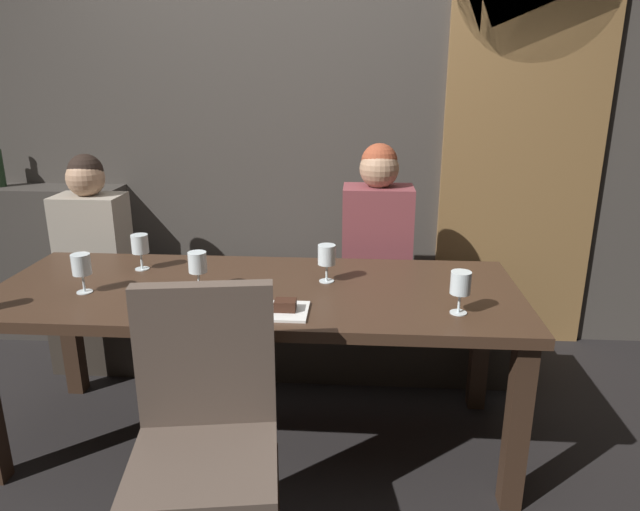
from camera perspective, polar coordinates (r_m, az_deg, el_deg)
ground at (r=2.78m, az=-5.87°, el=-17.56°), size 9.00×9.00×0.00m
back_wall_tiled at (r=3.48m, az=-3.18°, el=15.99°), size 6.00×0.12×3.00m
arched_door at (r=3.52m, az=19.70°, el=12.83°), size 0.90×0.05×2.55m
back_counter at (r=3.99m, az=-25.95°, el=-0.56°), size 1.10×0.28×0.95m
dining_table at (r=2.46m, az=-6.34°, el=-5.05°), size 2.20×0.84×0.74m
banquette_bench at (r=3.27m, az=-3.93°, el=-7.21°), size 2.50×0.44×0.45m
chair_near_side at (r=1.89m, az=-11.31°, el=-16.03°), size 0.50×0.50×0.98m
diner_redhead at (r=3.37m, az=-21.71°, el=2.68°), size 0.36×0.24×0.74m
diner_bearded at (r=3.02m, az=5.71°, el=2.90°), size 0.36×0.24×0.81m
wine_glass_far_left at (r=2.18m, az=13.76°, el=-2.86°), size 0.08×0.08×0.16m
wine_glass_center_front at (r=2.73m, az=-17.42°, el=1.02°), size 0.08×0.08×0.16m
wine_glass_end_right at (r=2.40m, az=-12.05°, el=-0.76°), size 0.08×0.08×0.16m
wine_glass_near_right at (r=2.45m, az=0.67°, el=-0.11°), size 0.08×0.08×0.16m
wine_glass_far_right at (r=2.51m, az=-22.59°, el=-0.91°), size 0.08×0.08×0.16m
dessert_plate at (r=2.17m, az=-3.62°, el=-5.31°), size 0.19×0.19×0.05m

